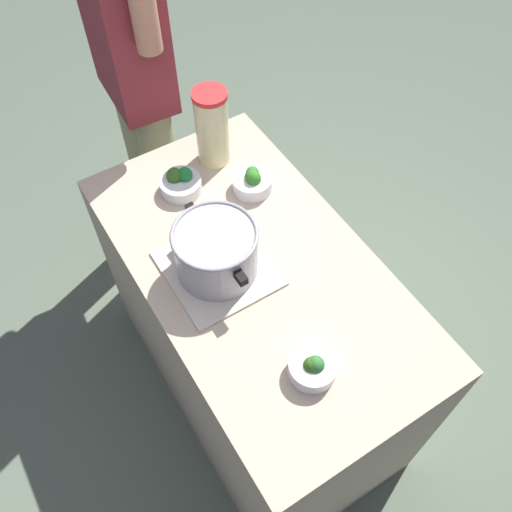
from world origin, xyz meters
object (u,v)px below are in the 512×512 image
object	(u,v)px
cooking_pot	(216,251)
lemonade_pitcher	(212,127)
person_cook	(136,83)
broccoli_bowl_back	(313,367)
broccoli_bowl_center	(181,183)
broccoli_bowl_front	(252,181)

from	to	relation	value
cooking_pot	lemonade_pitcher	bearing A→B (deg)	-28.35
person_cook	cooking_pot	bearing A→B (deg)	170.72
lemonade_pitcher	broccoli_bowl_back	xyz separation A→B (m)	(-0.81, 0.17, -0.11)
lemonade_pitcher	broccoli_bowl_back	distance (m)	0.84
broccoli_bowl_center	person_cook	xyz separation A→B (m)	(0.49, -0.08, 0.03)
cooking_pot	broccoli_bowl_center	distance (m)	0.35
broccoli_bowl_center	broccoli_bowl_back	distance (m)	0.74
broccoli_bowl_center	lemonade_pitcher	bearing A→B (deg)	-67.33
broccoli_bowl_front	broccoli_bowl_back	distance (m)	0.66
broccoli_bowl_front	broccoli_bowl_center	world-z (taller)	same
cooking_pot	person_cook	size ratio (longest dim) A/B	0.18
lemonade_pitcher	broccoli_bowl_center	xyz separation A→B (m)	(-0.07, 0.16, -0.11)
broccoli_bowl_back	person_cook	size ratio (longest dim) A/B	0.07
cooking_pot	person_cook	bearing A→B (deg)	-9.28
lemonade_pitcher	person_cook	size ratio (longest dim) A/B	0.16
person_cook	broccoli_bowl_back	bearing A→B (deg)	175.89
broccoli_bowl_back	broccoli_bowl_center	bearing A→B (deg)	-0.68
person_cook	lemonade_pitcher	bearing A→B (deg)	-169.11
lemonade_pitcher	broccoli_bowl_front	size ratio (longest dim) A/B	2.09
broccoli_bowl_front	cooking_pot	bearing A→B (deg)	130.54
cooking_pot	broccoli_bowl_center	world-z (taller)	cooking_pot
lemonade_pitcher	person_cook	world-z (taller)	person_cook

